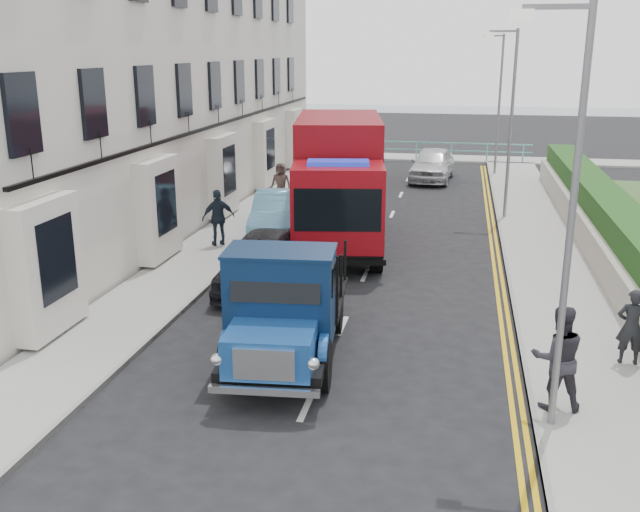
{
  "coord_description": "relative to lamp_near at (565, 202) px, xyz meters",
  "views": [
    {
      "loc": [
        2.52,
        -13.51,
        6.32
      ],
      "look_at": [
        -0.73,
        2.99,
        1.4
      ],
      "focal_mm": 40.0,
      "sensor_mm": 36.0,
      "label": 1
    }
  ],
  "objects": [
    {
      "name": "pavement_east",
      "position": [
        1.12,
        11.0,
        -3.94
      ],
      "size": [
        2.6,
        38.0,
        0.12
      ],
      "primitive_type": "cube",
      "color": "gray",
      "rests_on": "ground"
    },
    {
      "name": "seafront_car_left",
      "position": [
        -7.3,
        22.82,
        -3.19
      ],
      "size": [
        3.7,
        6.23,
        1.62
      ],
      "primitive_type": "imported",
      "rotation": [
        0.0,
        0.0,
        3.32
      ],
      "color": "black",
      "rests_on": "ground"
    },
    {
      "name": "parked_car_rear",
      "position": [
        -7.74,
        20.0,
        -3.32
      ],
      "size": [
        2.39,
        4.82,
        1.34
      ],
      "primitive_type": "imported",
      "rotation": [
        0.0,
        0.0,
        0.11
      ],
      "color": "silver",
      "rests_on": "ground"
    },
    {
      "name": "parked_car_mid",
      "position": [
        -7.78,
        11.98,
        -3.24
      ],
      "size": [
        2.22,
        4.79,
        1.52
      ],
      "primitive_type": "imported",
      "rotation": [
        0.0,
        0.0,
        0.14
      ],
      "color": "#64ADD6",
      "rests_on": "ground"
    },
    {
      "name": "terrace_west",
      "position": [
        -13.65,
        15.0,
        3.17
      ],
      "size": [
        6.31,
        30.2,
        14.25
      ],
      "color": "silver",
      "rests_on": "ground"
    },
    {
      "name": "lamp_far",
      "position": [
        0.0,
        26.0,
        0.0
      ],
      "size": [
        1.23,
        0.18,
        7.0
      ],
      "color": "slate",
      "rests_on": "ground"
    },
    {
      "name": "sea_plane",
      "position": [
        -4.18,
        62.0,
        -4.0
      ],
      "size": [
        120.0,
        120.0,
        0.0
      ],
      "primitive_type": "plane",
      "color": "#4F646B",
      "rests_on": "ground"
    },
    {
      "name": "seafront_car_right",
      "position": [
        -2.99,
        23.94,
        -3.19
      ],
      "size": [
        2.27,
        4.87,
        1.61
      ],
      "primitive_type": "imported",
      "rotation": [
        0.0,
        0.0,
        -0.08
      ],
      "color": "silver",
      "rests_on": "ground"
    },
    {
      "name": "promenade",
      "position": [
        -4.18,
        31.0,
        -3.94
      ],
      "size": [
        30.0,
        2.5,
        0.12
      ],
      "primitive_type": "cube",
      "color": "gray",
      "rests_on": "ground"
    },
    {
      "name": "parked_car_front",
      "position": [
        -6.78,
        6.41,
        -3.22
      ],
      "size": [
        1.86,
        4.56,
        1.55
      ],
      "primitive_type": "imported",
      "rotation": [
        0.0,
        0.0,
        -0.01
      ],
      "color": "black",
      "rests_on": "ground"
    },
    {
      "name": "pedestrian_west_far",
      "position": [
        -8.83,
        16.51,
        -3.02
      ],
      "size": [
        0.85,
        0.56,
        1.71
      ],
      "primitive_type": "imported",
      "rotation": [
        0.0,
        0.0,
        -0.02
      ],
      "color": "#473733",
      "rests_on": "pavement_west"
    },
    {
      "name": "ground",
      "position": [
        -4.18,
        2.0,
        -4.0
      ],
      "size": [
        120.0,
        120.0,
        0.0
      ],
      "primitive_type": "plane",
      "color": "black",
      "rests_on": "ground"
    },
    {
      "name": "pavement_west",
      "position": [
        -9.38,
        11.0,
        -3.94
      ],
      "size": [
        2.4,
        38.0,
        0.12
      ],
      "primitive_type": "cube",
      "color": "gray",
      "rests_on": "ground"
    },
    {
      "name": "lamp_mid",
      "position": [
        0.0,
        16.0,
        0.0
      ],
      "size": [
        1.23,
        0.18,
        7.0
      ],
      "color": "slate",
      "rests_on": "ground"
    },
    {
      "name": "red_lorry",
      "position": [
        -5.55,
        11.34,
        -1.8
      ],
      "size": [
        3.91,
        8.21,
        4.13
      ],
      "rotation": [
        0.0,
        0.0,
        0.16
      ],
      "color": "black",
      "rests_on": "ground"
    },
    {
      "name": "garden_east",
      "position": [
        3.03,
        11.0,
        -3.1
      ],
      "size": [
        1.45,
        28.0,
        1.75
      ],
      "color": "#B2AD9E",
      "rests_on": "ground"
    },
    {
      "name": "pedestrian_east_near",
      "position": [
        1.92,
        2.85,
        -3.08
      ],
      "size": [
        0.58,
        0.39,
        1.59
      ],
      "primitive_type": "imported",
      "rotation": [
        0.0,
        0.0,
        3.13
      ],
      "color": "black",
      "rests_on": "pavement_east"
    },
    {
      "name": "pedestrian_east_far",
      "position": [
        0.22,
        0.6,
        -2.91
      ],
      "size": [
        1.03,
        0.85,
        1.94
      ],
      "primitive_type": "imported",
      "rotation": [
        0.0,
        0.0,
        3.27
      ],
      "color": "#2D2A33",
      "rests_on": "pavement_east"
    },
    {
      "name": "bedford_lorry",
      "position": [
        -5.0,
        1.5,
        -2.83
      ],
      "size": [
        2.55,
        5.5,
        2.53
      ],
      "rotation": [
        0.0,
        0.0,
        0.09
      ],
      "color": "black",
      "rests_on": "ground"
    },
    {
      "name": "pedestrian_west_near",
      "position": [
        -9.24,
        9.92,
        -2.96
      ],
      "size": [
        1.14,
        0.97,
        1.83
      ],
      "primitive_type": "imported",
      "rotation": [
        0.0,
        0.0,
        3.73
      ],
      "color": "#1A2530",
      "rests_on": "pavement_west"
    },
    {
      "name": "seafront_railing",
      "position": [
        -4.18,
        30.2,
        -3.42
      ],
      "size": [
        13.0,
        0.08,
        1.11
      ],
      "color": "#59B2A5",
      "rests_on": "ground"
    },
    {
      "name": "lamp_near",
      "position": [
        0.0,
        0.0,
        0.0
      ],
      "size": [
        1.23,
        0.18,
        7.0
      ],
      "color": "slate",
      "rests_on": "ground"
    }
  ]
}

